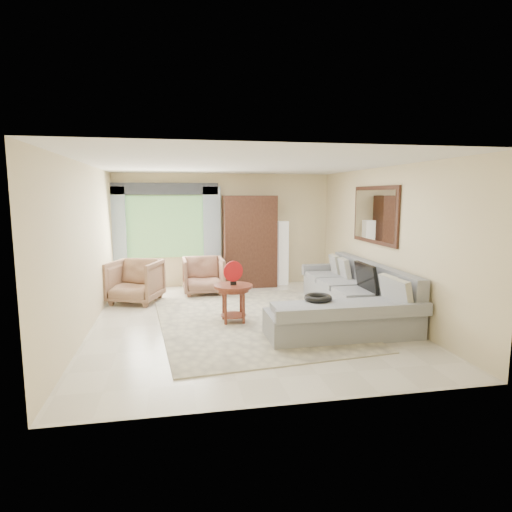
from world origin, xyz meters
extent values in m
plane|color=silver|center=(0.00, 0.00, 0.00)|extent=(6.00, 6.00, 0.00)
cube|color=beige|center=(0.10, -0.06, 0.01)|extent=(3.37, 4.27, 0.02)
cube|color=gray|center=(2.00, 0.50, 0.20)|extent=(0.90, 2.40, 0.40)
cube|color=gray|center=(1.30, -1.10, 0.20)|extent=(2.30, 0.80, 0.40)
cube|color=gray|center=(2.35, 0.10, 0.65)|extent=(0.20, 3.20, 0.50)
cube|color=gray|center=(2.00, 1.78, 0.51)|extent=(0.90, 0.16, 0.22)
cube|color=gray|center=(1.30, -1.55, 0.49)|extent=(2.30, 0.10, 0.18)
cube|color=black|center=(2.05, -0.27, 0.72)|extent=(0.14, 0.74, 0.48)
torus|color=black|center=(1.00, -0.82, 0.55)|extent=(0.43, 0.43, 0.09)
cylinder|color=#4C1D14|center=(-0.22, -0.09, 0.62)|extent=(0.64, 0.64, 0.04)
cylinder|color=#4C1D14|center=(-0.22, -0.09, 0.29)|extent=(0.42, 0.42, 0.58)
cylinder|color=#AF1114|center=(-0.22, -0.09, 0.87)|extent=(0.33, 0.12, 0.34)
imported|color=#8A6A4B|center=(-1.93, 1.62, 0.42)|extent=(1.17, 1.18, 0.85)
imported|color=#8A624B|center=(-0.56, 2.12, 0.40)|extent=(0.87, 0.89, 0.79)
imported|color=#999999|center=(-2.34, 2.80, 0.24)|extent=(0.52, 0.48, 0.48)
cube|color=black|center=(0.55, 2.72, 1.05)|extent=(1.20, 0.55, 2.10)
cube|color=silver|center=(1.35, 2.78, 0.75)|extent=(0.24, 0.24, 1.50)
cube|color=#669E59|center=(-1.35, 2.97, 1.40)|extent=(1.80, 0.04, 1.40)
cube|color=#9EB7CC|center=(-2.40, 2.88, 1.15)|extent=(0.40, 0.08, 2.30)
cube|color=#9EB7CC|center=(-0.30, 2.88, 1.15)|extent=(0.40, 0.08, 2.30)
cube|color=#1E232D|center=(-1.35, 2.90, 2.25)|extent=(2.40, 0.12, 0.26)
cube|color=black|center=(2.47, 0.35, 1.75)|extent=(0.04, 1.70, 1.05)
cube|color=white|center=(2.45, 0.35, 1.75)|extent=(0.02, 1.54, 0.90)
camera|label=1|loc=(-1.14, -6.95, 2.11)|focal=30.00mm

